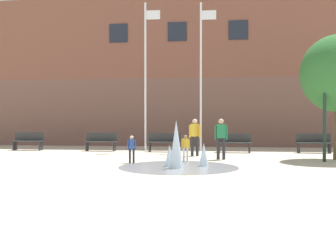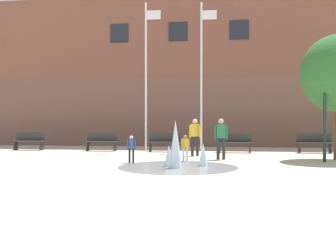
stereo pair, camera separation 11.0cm
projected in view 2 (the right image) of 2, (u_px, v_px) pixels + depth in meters
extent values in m
plane|color=#BCB299|center=(98.00, 198.00, 7.73)|extent=(100.00, 100.00, 0.00)
cube|color=brown|center=(183.00, 113.00, 25.84)|extent=(36.00, 6.00, 4.00)
cube|color=brown|center=(183.00, 46.00, 25.78)|extent=(36.00, 6.00, 4.89)
cube|color=#1E232D|center=(119.00, 33.00, 23.23)|extent=(1.10, 0.06, 1.10)
cube|color=#1E232D|center=(178.00, 32.00, 22.78)|extent=(1.10, 0.06, 1.10)
cube|color=#1E232D|center=(239.00, 30.00, 22.33)|extent=(1.10, 0.06, 1.10)
cylinder|color=gray|center=(178.00, 167.00, 12.85)|extent=(3.93, 3.93, 0.01)
cone|color=silver|center=(175.00, 144.00, 12.58)|extent=(0.45, 0.45, 1.55)
cone|color=silver|center=(169.00, 156.00, 13.04)|extent=(0.32, 0.32, 0.72)
cone|color=silver|center=(203.00, 155.00, 13.11)|extent=(0.32, 0.32, 0.78)
cube|color=#28282D|center=(16.00, 146.00, 20.18)|extent=(0.06, 0.40, 0.44)
cube|color=#28282D|center=(42.00, 146.00, 20.00)|extent=(0.06, 0.40, 0.44)
cube|color=#2D2D2D|center=(29.00, 141.00, 20.08)|extent=(1.60, 0.44, 0.05)
cube|color=#2D2D2D|center=(30.00, 136.00, 20.28)|extent=(1.60, 0.04, 0.42)
cube|color=#28282D|center=(88.00, 146.00, 19.67)|extent=(0.06, 0.40, 0.44)
cube|color=#28282D|center=(115.00, 147.00, 19.49)|extent=(0.06, 0.40, 0.44)
cube|color=#2D2D2D|center=(101.00, 142.00, 19.58)|extent=(1.60, 0.44, 0.05)
cube|color=#2D2D2D|center=(102.00, 137.00, 19.77)|extent=(1.60, 0.04, 0.42)
cube|color=#28282D|center=(150.00, 147.00, 19.14)|extent=(0.06, 0.40, 0.44)
cube|color=#28282D|center=(179.00, 147.00, 18.96)|extent=(0.06, 0.40, 0.44)
cube|color=#2D2D2D|center=(165.00, 142.00, 19.05)|extent=(1.60, 0.44, 0.05)
cube|color=#2D2D2D|center=(165.00, 137.00, 19.24)|extent=(1.60, 0.04, 0.42)
cube|color=#28282D|center=(220.00, 148.00, 18.64)|extent=(0.06, 0.40, 0.44)
cube|color=#28282D|center=(250.00, 148.00, 18.46)|extent=(0.06, 0.40, 0.44)
cube|color=#2D2D2D|center=(235.00, 143.00, 18.54)|extent=(1.60, 0.44, 0.05)
cube|color=#2D2D2D|center=(235.00, 138.00, 18.74)|extent=(1.60, 0.04, 0.42)
cube|color=#28282D|center=(299.00, 148.00, 18.43)|extent=(0.06, 0.40, 0.44)
cube|color=#28282D|center=(330.00, 148.00, 18.25)|extent=(0.06, 0.40, 0.44)
cube|color=#2D2D2D|center=(315.00, 143.00, 18.33)|extent=(1.60, 0.44, 0.05)
cube|color=#2D2D2D|center=(314.00, 138.00, 18.53)|extent=(1.60, 0.04, 0.42)
cylinder|color=#28282D|center=(192.00, 146.00, 16.83)|extent=(0.12, 0.12, 0.84)
cylinder|color=#28282D|center=(197.00, 146.00, 16.81)|extent=(0.12, 0.12, 0.84)
cube|color=gold|center=(195.00, 130.00, 16.81)|extent=(0.36, 0.39, 0.54)
sphere|color=beige|center=(195.00, 121.00, 16.80)|extent=(0.21, 0.21, 0.21)
cylinder|color=gold|center=(190.00, 131.00, 16.84)|extent=(0.08, 0.08, 0.55)
cylinder|color=gold|center=(200.00, 131.00, 16.78)|extent=(0.08, 0.08, 0.55)
cylinder|color=#1E233D|center=(130.00, 156.00, 14.04)|extent=(0.07, 0.07, 0.52)
cylinder|color=#1E233D|center=(133.00, 156.00, 14.03)|extent=(0.07, 0.07, 0.52)
cube|color=#284C9E|center=(131.00, 144.00, 14.03)|extent=(0.18, 0.24, 0.33)
sphere|color=beige|center=(131.00, 137.00, 14.03)|extent=(0.13, 0.13, 0.13)
cylinder|color=#284C9E|center=(128.00, 145.00, 14.05)|extent=(0.05, 0.05, 0.34)
cylinder|color=#284C9E|center=(135.00, 145.00, 14.01)|extent=(0.05, 0.05, 0.34)
cylinder|color=#28282D|center=(218.00, 149.00, 15.32)|extent=(0.12, 0.12, 0.84)
cylinder|color=#28282D|center=(224.00, 149.00, 15.29)|extent=(0.12, 0.12, 0.84)
cube|color=#237547|center=(221.00, 131.00, 15.30)|extent=(0.36, 0.23, 0.54)
sphere|color=tan|center=(221.00, 122.00, 15.29)|extent=(0.21, 0.21, 0.21)
cylinder|color=#237547|center=(216.00, 133.00, 15.33)|extent=(0.08, 0.08, 0.55)
cylinder|color=#237547|center=(226.00, 133.00, 15.27)|extent=(0.08, 0.08, 0.55)
cylinder|color=silver|center=(184.00, 154.00, 14.59)|extent=(0.07, 0.07, 0.52)
cylinder|color=silver|center=(187.00, 155.00, 14.57)|extent=(0.07, 0.07, 0.52)
cube|color=gold|center=(185.00, 143.00, 14.57)|extent=(0.24, 0.23, 0.33)
sphere|color=#997051|center=(185.00, 137.00, 14.57)|extent=(0.13, 0.13, 0.13)
cylinder|color=gold|center=(182.00, 144.00, 14.59)|extent=(0.05, 0.05, 0.34)
cylinder|color=gold|center=(189.00, 144.00, 14.56)|extent=(0.05, 0.05, 0.34)
cylinder|color=silver|center=(146.00, 77.00, 19.79)|extent=(0.10, 0.10, 7.45)
cube|color=silver|center=(154.00, 15.00, 19.70)|extent=(0.70, 0.02, 0.45)
cylinder|color=silver|center=(201.00, 77.00, 19.44)|extent=(0.10, 0.10, 7.36)
cube|color=silver|center=(210.00, 15.00, 19.34)|extent=(0.70, 0.02, 0.45)
cylinder|color=#192D23|center=(325.00, 116.00, 14.43)|extent=(0.12, 0.12, 3.35)
sphere|color=white|center=(325.00, 66.00, 14.40)|extent=(0.32, 0.32, 0.32)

